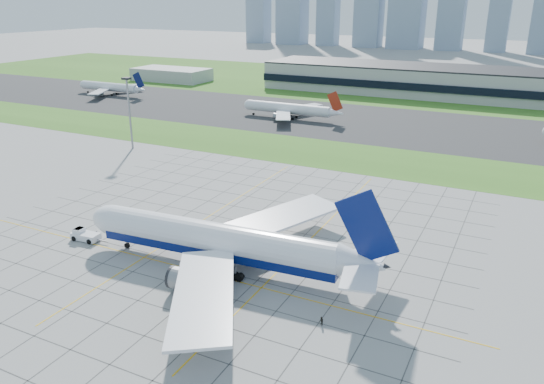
# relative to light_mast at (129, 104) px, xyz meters

# --- Properties ---
(ground) EXTENTS (1400.00, 1400.00, 0.00)m
(ground) POSITION_rel_light_mast_xyz_m (70.00, -65.00, -16.18)
(ground) COLOR #999993
(ground) RESTS_ON ground
(grass_median) EXTENTS (700.00, 35.00, 0.04)m
(grass_median) POSITION_rel_light_mast_xyz_m (70.00, 25.00, -16.16)
(grass_median) COLOR #33611B
(grass_median) RESTS_ON ground
(asphalt_taxiway) EXTENTS (700.00, 75.00, 0.04)m
(asphalt_taxiway) POSITION_rel_light_mast_xyz_m (70.00, 80.00, -16.15)
(asphalt_taxiway) COLOR #383838
(asphalt_taxiway) RESTS_ON ground
(grass_far) EXTENTS (700.00, 145.00, 0.04)m
(grass_far) POSITION_rel_light_mast_xyz_m (70.00, 190.00, -16.16)
(grass_far) COLOR #33611B
(grass_far) RESTS_ON ground
(apron_markings) EXTENTS (120.00, 130.00, 0.03)m
(apron_markings) POSITION_rel_light_mast_xyz_m (70.43, -53.91, -16.17)
(apron_markings) COLOR #474744
(apron_markings) RESTS_ON ground
(terminal) EXTENTS (260.00, 43.00, 15.80)m
(terminal) POSITION_rel_light_mast_xyz_m (110.00, 164.87, -8.29)
(terminal) COLOR #B7B7B2
(terminal) RESTS_ON ground
(service_block) EXTENTS (50.00, 25.00, 8.00)m
(service_block) POSITION_rel_light_mast_xyz_m (-90.00, 145.00, -12.18)
(service_block) COLOR #B7B7B2
(service_block) RESTS_ON ground
(light_mast) EXTENTS (2.50, 2.50, 25.60)m
(light_mast) POSITION_rel_light_mast_xyz_m (0.00, 0.00, 0.00)
(light_mast) COLOR gray
(light_mast) RESTS_ON ground
(airliner) EXTENTS (66.45, 67.14, 20.91)m
(airliner) POSITION_rel_light_mast_xyz_m (76.72, -63.40, -10.46)
(airliner) COLOR white
(airliner) RESTS_ON ground
(pushback_tug) EXTENTS (9.52, 3.71, 2.63)m
(pushback_tug) POSITION_rel_light_mast_xyz_m (42.29, -66.06, -15.01)
(pushback_tug) COLOR white
(pushback_tug) RESTS_ON ground
(crew_near) EXTENTS (0.79, 0.79, 1.84)m
(crew_near) POSITION_rel_light_mast_xyz_m (44.41, -64.37, -15.26)
(crew_near) COLOR black
(crew_near) RESTS_ON ground
(crew_far) EXTENTS (0.98, 1.01, 1.64)m
(crew_far) POSITION_rel_light_mast_xyz_m (102.65, -73.47, -15.36)
(crew_far) COLOR black
(crew_far) RESTS_ON ground
(distant_jet_0) EXTENTS (44.09, 42.66, 14.08)m
(distant_jet_0) POSITION_rel_light_mast_xyz_m (-86.97, 83.85, -11.69)
(distant_jet_0) COLOR white
(distant_jet_0) RESTS_ON ground
(distant_jet_1) EXTENTS (46.21, 42.66, 14.08)m
(distant_jet_1) POSITION_rel_light_mast_xyz_m (29.64, 72.05, -11.69)
(distant_jet_1) COLOR white
(distant_jet_1) RESTS_ON ground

